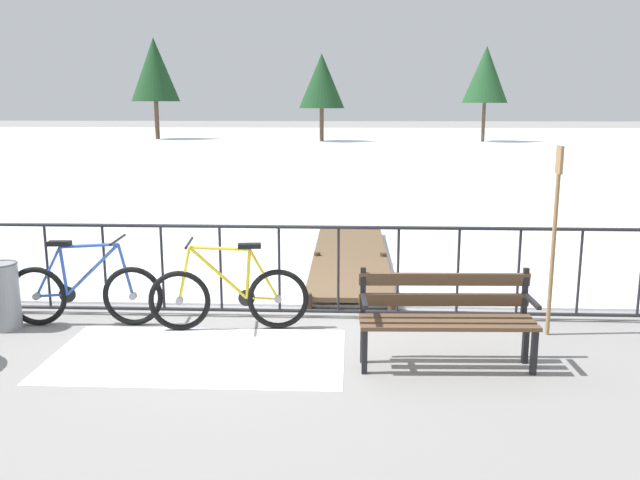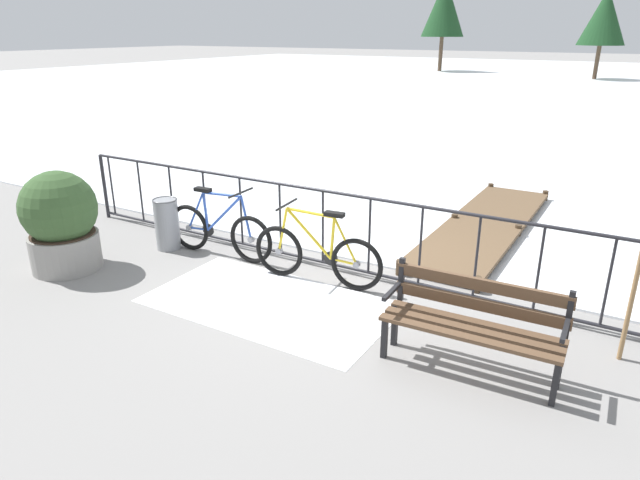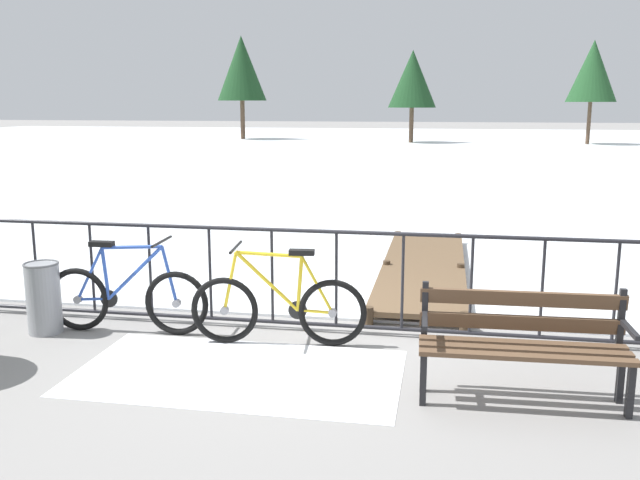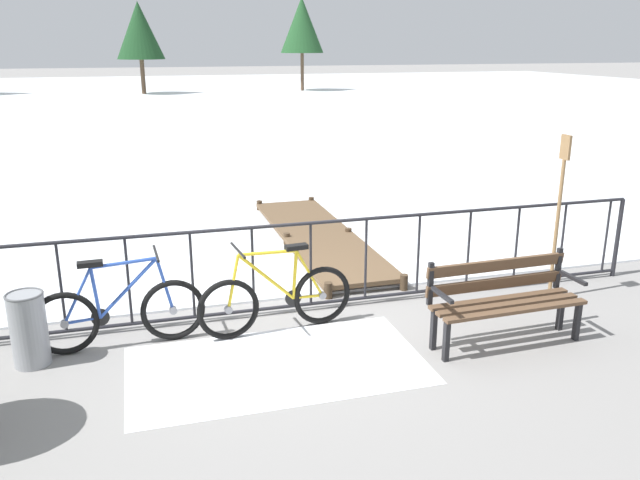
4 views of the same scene
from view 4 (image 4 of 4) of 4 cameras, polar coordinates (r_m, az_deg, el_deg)
ground_plane at (r=7.46m, az=-3.29°, el=-6.49°), size 160.00×160.00×0.00m
frozen_pond at (r=35.23m, az=-13.91°, el=11.75°), size 80.00×56.00×0.03m
snow_patch at (r=6.33m, az=-3.82°, el=-10.96°), size 2.82×1.56×0.01m
railing_fence at (r=7.25m, az=-3.36°, el=-2.43°), size 9.06×0.06×1.07m
bicycle_near_railing at (r=6.83m, az=-17.30°, el=-6.20°), size 1.71×0.52×0.97m
bicycle_second at (r=6.89m, az=-3.84°, el=-5.21°), size 1.71×0.52×0.97m
park_bench at (r=6.86m, az=15.90°, el=-4.67°), size 1.62×0.53×0.89m
trash_bin at (r=6.78m, az=-24.36°, el=-7.15°), size 0.35×0.35×0.73m
oar_upright at (r=8.01m, az=20.37°, el=2.72°), size 0.04×0.16×1.98m
wooden_dock at (r=9.95m, az=-0.18°, el=0.38°), size 1.10×4.49×0.20m
tree_far_west at (r=40.99m, az=-15.68°, el=17.40°), size 2.78×2.78×5.29m
tree_centre at (r=42.48m, az=-1.61°, el=18.45°), size 2.71×2.71×5.70m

